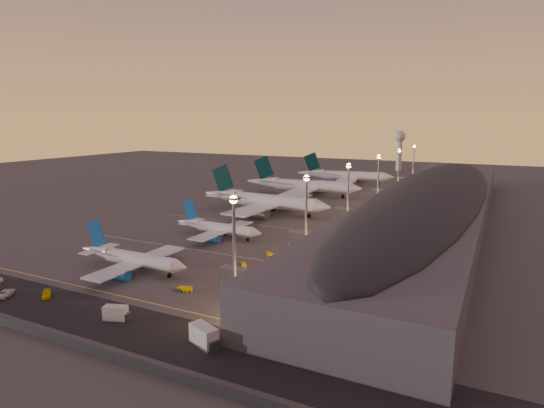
{
  "coord_description": "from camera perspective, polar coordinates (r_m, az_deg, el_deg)",
  "views": [
    {
      "loc": [
        85.82,
        -120.27,
        41.62
      ],
      "look_at": [
        2.0,
        45.0,
        7.0
      ],
      "focal_mm": 30.0,
      "sensor_mm": 36.0,
      "label": 1
    }
  ],
  "objects": [
    {
      "name": "airliner_narrow_south",
      "position": [
        133.15,
        -17.18,
        -6.55
      ],
      "size": [
        37.48,
        33.34,
        13.44
      ],
      "rotation": [
        0.0,
        0.0,
        0.01
      ],
      "color": "silver",
      "rests_on": "ground"
    },
    {
      "name": "airliner_wide_mid",
      "position": [
        252.27,
        3.82,
        2.32
      ],
      "size": [
        66.69,
        60.88,
        21.33
      ],
      "rotation": [
        0.0,
        0.0,
        0.07
      ],
      "color": "silver",
      "rests_on": "ground"
    },
    {
      "name": "light_masts",
      "position": [
        193.36,
        11.77,
        3.21
      ],
      "size": [
        2.2,
        217.2,
        25.9
      ],
      "color": "slate",
      "rests_on": "ground"
    },
    {
      "name": "service_lane",
      "position": [
        115.01,
        -24.93,
        -11.66
      ],
      "size": [
        260.0,
        16.0,
        0.01
      ],
      "color": "black",
      "rests_on": "ground"
    },
    {
      "name": "baggage_tug_b",
      "position": [
        115.89,
        -11.3,
        -10.41
      ],
      "size": [
        3.86,
        2.12,
        1.09
      ],
      "rotation": [
        0.0,
        0.0,
        0.19
      ],
      "color": "#E5D400",
      "rests_on": "ground"
    },
    {
      "name": "service_van_c",
      "position": [
        126.94,
        -30.55,
        -9.71
      ],
      "size": [
        4.75,
        6.21,
        1.57
      ],
      "primitive_type": "imported",
      "rotation": [
        0.0,
        0.0,
        0.44
      ],
      "color": "silver",
      "rests_on": "ground"
    },
    {
      "name": "airliner_wide_far",
      "position": [
        302.74,
        9.1,
        3.54
      ],
      "size": [
        62.89,
        57.97,
        20.16
      ],
      "rotation": [
        0.0,
        0.0,
        0.17
      ],
      "color": "silver",
      "rests_on": "ground"
    },
    {
      "name": "ground",
      "position": [
        153.5,
        -8.33,
        -5.26
      ],
      "size": [
        700.0,
        700.0,
        0.0
      ],
      "primitive_type": "plane",
      "color": "#413F3C"
    },
    {
      "name": "radar_tower",
      "position": [
        388.26,
        15.73,
        7.27
      ],
      "size": [
        9.0,
        9.0,
        32.5
      ],
      "color": "silver",
      "rests_on": "ground"
    },
    {
      "name": "airliner_wide_near",
      "position": [
        205.04,
        -1.04,
        0.41
      ],
      "size": [
        65.61,
        59.86,
        20.99
      ],
      "rotation": [
        0.0,
        0.0,
        -0.06
      ],
      "color": "silver",
      "rests_on": "ground"
    },
    {
      "name": "baggage_tug_a",
      "position": [
        115.43,
        -10.9,
        -10.47
      ],
      "size": [
        4.14,
        2.83,
        1.15
      ],
      "rotation": [
        0.0,
        0.0,
        0.37
      ],
      "color": "#E5D400",
      "rests_on": "ground"
    },
    {
      "name": "fence",
      "position": [
        108.38,
        -30.05,
        -12.92
      ],
      "size": [
        124.0,
        0.12,
        2.0
      ],
      "color": "#2D2D30",
      "rests_on": "ground"
    },
    {
      "name": "service_van_b",
      "position": [
        122.48,
        -26.43,
        -10.09
      ],
      "size": [
        4.86,
        4.6,
        1.38
      ],
      "primitive_type": "imported",
      "rotation": [
        0.0,
        0.0,
        0.85
      ],
      "color": "#E5D400",
      "rests_on": "ground"
    },
    {
      "name": "lane_markings",
      "position": [
        186.5,
        -1.24,
        -2.31
      ],
      "size": [
        90.0,
        180.36,
        0.0
      ],
      "color": "#D8C659",
      "rests_on": "ground"
    },
    {
      "name": "airliner_narrow_north",
      "position": [
        164.12,
        -6.79,
        -2.99
      ],
      "size": [
        35.92,
        32.01,
        12.86
      ],
      "rotation": [
        0.0,
        0.0,
        -0.03
      ],
      "color": "silver",
      "rests_on": "ground"
    },
    {
      "name": "catering_truck_b",
      "position": [
        88.85,
        -8.43,
        -16.17
      ],
      "size": [
        7.28,
        4.96,
        3.83
      ],
      "rotation": [
        0.0,
        0.0,
        -0.39
      ],
      "color": "silver",
      "rests_on": "ground"
    },
    {
      "name": "terminal_building",
      "position": [
        196.98,
        19.51,
        0.37
      ],
      "size": [
        56.35,
        255.0,
        17.46
      ],
      "color": "#49494E",
      "rests_on": "ground"
    },
    {
      "name": "baggage_tug_c",
      "position": [
        141.65,
        -0.4,
        -6.3
      ],
      "size": [
        3.72,
        3.11,
        1.06
      ],
      "rotation": [
        0.0,
        0.0,
        -0.58
      ],
      "color": "#E5D400",
      "rests_on": "ground"
    },
    {
      "name": "baggage_tug_d",
      "position": [
        132.29,
        -3.64,
        -7.58
      ],
      "size": [
        3.02,
        3.12,
        0.94
      ],
      "rotation": [
        0.0,
        0.0,
        -0.82
      ],
      "color": "#E5D400",
      "rests_on": "ground"
    },
    {
      "name": "catering_truck_a",
      "position": [
        103.56,
        -18.89,
        -12.86
      ],
      "size": [
        5.79,
        3.79,
        3.04
      ],
      "rotation": [
        0.0,
        0.0,
        0.35
      ],
      "color": "silver",
      "rests_on": "ground"
    }
  ]
}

